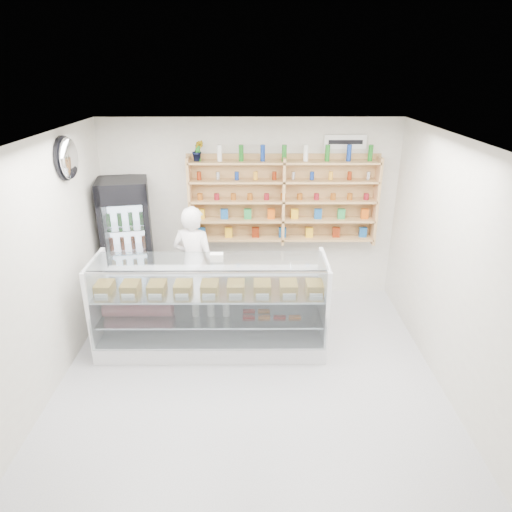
{
  "coord_description": "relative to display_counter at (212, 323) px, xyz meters",
  "views": [
    {
      "loc": [
        0.06,
        -4.32,
        3.48
      ],
      "look_at": [
        0.08,
        0.9,
        1.3
      ],
      "focal_mm": 32.0,
      "sensor_mm": 36.0,
      "label": 1
    }
  ],
  "objects": [
    {
      "name": "room",
      "position": [
        0.5,
        -0.87,
        1.05
      ],
      "size": [
        5.0,
        5.0,
        5.0
      ],
      "color": "silver",
      "rests_on": "ground"
    },
    {
      "name": "display_counter",
      "position": [
        0.0,
        0.0,
        0.0
      ],
      "size": [
        2.93,
        0.87,
        1.27
      ],
      "color": "white",
      "rests_on": "floor"
    },
    {
      "name": "shop_worker",
      "position": [
        -0.3,
        0.8,
        0.51
      ],
      "size": [
        0.71,
        0.57,
        1.71
      ],
      "primitive_type": "imported",
      "rotation": [
        0.0,
        0.0,
        2.86
      ],
      "color": "white",
      "rests_on": "floor"
    },
    {
      "name": "drinks_cooler",
      "position": [
        -1.36,
        1.26,
        0.64
      ],
      "size": [
        0.83,
        0.82,
        1.97
      ],
      "rotation": [
        0.0,
        0.0,
        0.2
      ],
      "color": "black",
      "rests_on": "floor"
    },
    {
      "name": "wall_shelving",
      "position": [
        1.0,
        1.47,
        1.24
      ],
      "size": [
        2.84,
        0.28,
        1.33
      ],
      "color": "tan",
      "rests_on": "back_wall"
    },
    {
      "name": "potted_plant",
      "position": [
        -0.25,
        1.47,
        1.99
      ],
      "size": [
        0.18,
        0.16,
        0.3
      ],
      "primitive_type": "imported",
      "rotation": [
        0.0,
        0.0,
        0.15
      ],
      "color": "#1E6626",
      "rests_on": "wall_shelving"
    },
    {
      "name": "security_mirror",
      "position": [
        -1.67,
        0.33,
        2.1
      ],
      "size": [
        0.15,
        0.5,
        0.5
      ],
      "primitive_type": "ellipsoid",
      "color": "silver",
      "rests_on": "left_wall"
    },
    {
      "name": "wall_sign",
      "position": [
        1.9,
        1.6,
        2.1
      ],
      "size": [
        0.62,
        0.03,
        0.2
      ],
      "primitive_type": "cube",
      "color": "white",
      "rests_on": "back_wall"
    }
  ]
}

